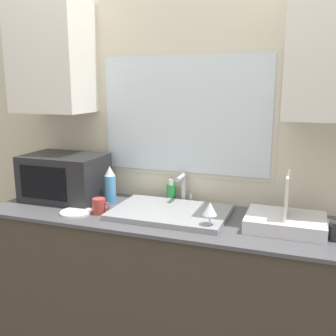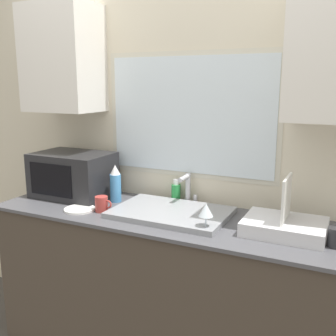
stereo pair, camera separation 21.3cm
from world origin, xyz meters
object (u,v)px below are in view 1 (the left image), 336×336
(mug_near_sink, at_px, (99,206))
(wine_glass, at_px, (210,210))
(faucet, at_px, (183,186))
(soap_bottle, at_px, (171,192))
(spray_bottle, at_px, (110,185))
(dish_rack, at_px, (285,221))
(microwave, at_px, (65,177))

(mug_near_sink, bearing_deg, wine_glass, -3.42)
(faucet, distance_m, wine_glass, 0.47)
(faucet, height_order, soap_bottle, faucet)
(spray_bottle, bearing_deg, dish_rack, -5.09)
(faucet, bearing_deg, microwave, -167.54)
(faucet, relative_size, wine_glass, 1.28)
(dish_rack, height_order, spray_bottle, dish_rack)
(faucet, relative_size, mug_near_sink, 1.78)
(soap_bottle, bearing_deg, mug_near_sink, -130.11)
(soap_bottle, xyz_separation_m, wine_glass, (0.35, -0.40, 0.05))
(faucet, relative_size, soap_bottle, 1.32)
(spray_bottle, distance_m, soap_bottle, 0.38)
(soap_bottle, bearing_deg, microwave, -164.59)
(soap_bottle, height_order, wine_glass, wine_glass)
(faucet, xyz_separation_m, microwave, (-0.74, -0.16, 0.03))
(mug_near_sink, distance_m, wine_glass, 0.66)
(microwave, distance_m, dish_rack, 1.37)
(faucet, bearing_deg, dish_rack, -20.83)
(faucet, distance_m, dish_rack, 0.67)
(soap_bottle, distance_m, wine_glass, 0.53)
(spray_bottle, xyz_separation_m, wine_glass, (0.69, -0.24, -0.00))
(microwave, bearing_deg, faucet, 12.46)
(spray_bottle, relative_size, wine_glass, 1.59)
(faucet, bearing_deg, soap_bottle, 168.94)
(microwave, distance_m, spray_bottle, 0.32)
(dish_rack, xyz_separation_m, spray_bottle, (-1.05, 0.09, 0.07))
(dish_rack, bearing_deg, spray_bottle, 174.91)
(soap_bottle, bearing_deg, wine_glass, -49.17)
(spray_bottle, bearing_deg, wine_glass, -19.39)
(faucet, distance_m, spray_bottle, 0.45)
(dish_rack, relative_size, soap_bottle, 2.72)
(microwave, relative_size, spray_bottle, 2.10)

